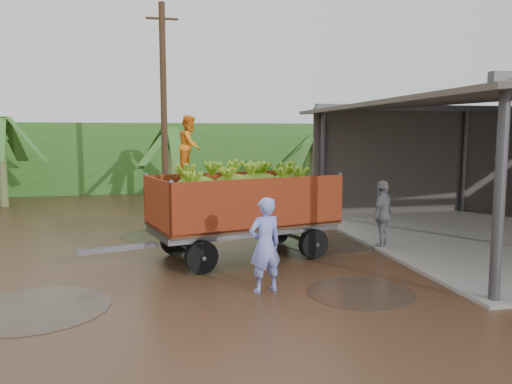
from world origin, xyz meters
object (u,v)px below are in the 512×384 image
man_blue (265,245)px  utility_pole (164,109)px  banana_trailer (242,204)px  man_grey (382,215)px

man_blue → utility_pole: bearing=-96.1°
banana_trailer → man_blue: bearing=-106.3°
utility_pole → man_grey: bearing=-53.0°
banana_trailer → man_grey: bearing=-13.5°
banana_trailer → utility_pole: utility_pole is taller
man_grey → utility_pole: (-5.49, 7.28, 3.08)m
man_blue → utility_pole: size_ratio=0.23×
man_grey → banana_trailer: bearing=-43.2°
banana_trailer → man_blue: (-0.05, -2.80, -0.41)m
banana_trailer → man_grey: (3.79, 0.11, -0.42)m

